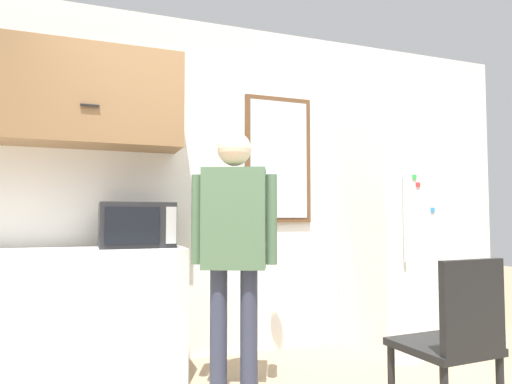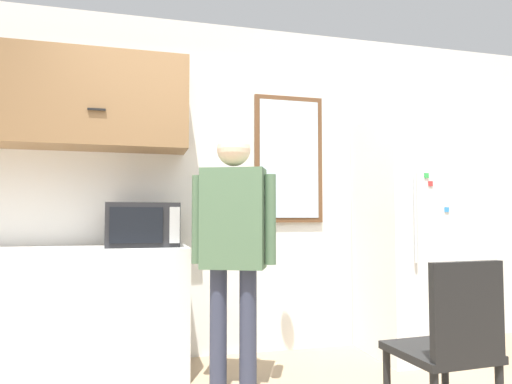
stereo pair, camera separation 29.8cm
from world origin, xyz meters
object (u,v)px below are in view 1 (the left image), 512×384
Objects in this scene: refrigerator at (395,235)px; chair at (455,336)px; microwave at (137,225)px; person at (234,233)px.

refrigerator is 2.13× the size of chair.
person reaches higher than microwave.
microwave is 2.10m from chair.
microwave reaches higher than chair.
refrigerator is (2.12, -0.06, -0.10)m from microwave.
microwave is 0.30× the size of person.
chair is (0.91, -0.91, -0.51)m from person.
chair is at bearing -116.18° from refrigerator.
chair is (1.47, -1.39, -0.56)m from microwave.
person is 0.87× the size of refrigerator.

